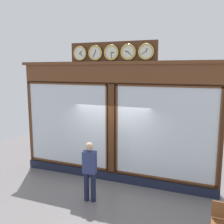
{
  "coord_description": "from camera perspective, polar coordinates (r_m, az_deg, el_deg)",
  "views": [
    {
      "loc": [
        -3.06,
        7.49,
        3.63
      ],
      "look_at": [
        0.0,
        0.0,
        2.3
      ],
      "focal_mm": 41.55,
      "sensor_mm": 36.0,
      "label": 1
    }
  ],
  "objects": [
    {
      "name": "pedestrian",
      "position": [
        7.31,
        -4.95,
        -12.41
      ],
      "size": [
        0.39,
        0.27,
        1.69
      ],
      "color": "#191E38",
      "rests_on": "ground_plane"
    },
    {
      "name": "shop_facade",
      "position": [
        8.37,
        0.33,
        -2.01
      ],
      "size": [
        6.74,
        0.42,
        4.47
      ],
      "color": "#4C2B16",
      "rests_on": "ground_plane"
    }
  ]
}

